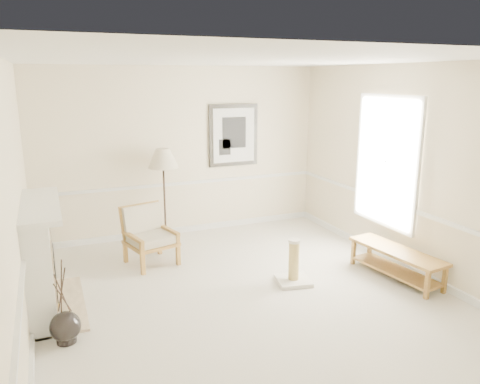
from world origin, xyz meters
name	(u,v)px	position (x,y,z in m)	size (l,w,h in m)	color
ground	(244,295)	(0.00, 0.00, 0.00)	(5.50, 5.50, 0.00)	silver
room	(253,149)	(0.14, 0.08, 1.87)	(5.04, 5.54, 2.92)	beige
fireplace	(41,259)	(-2.34, 0.60, 0.64)	(0.64, 1.64, 1.31)	white
floor_vase	(65,327)	(-2.15, -0.28, 0.17)	(0.32, 0.32, 0.93)	black
armchair	(148,232)	(-0.89, 1.59, 0.46)	(0.81, 0.84, 0.86)	olive
floor_lamp	(163,161)	(-0.42, 2.40, 1.38)	(0.63, 0.63, 1.58)	black
bench	(396,259)	(2.15, -0.30, 0.27)	(0.61, 1.48, 0.41)	olive
scratching_post	(294,269)	(0.76, 0.10, 0.19)	(0.51, 0.51, 0.62)	white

